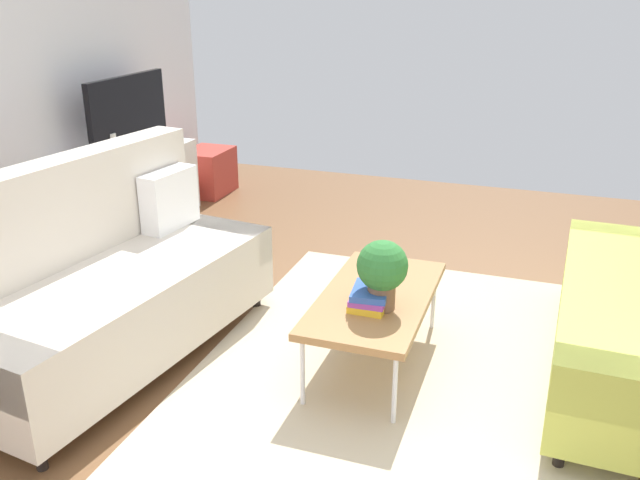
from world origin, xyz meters
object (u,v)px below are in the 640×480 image
vase_1 (93,157)px  table_book_0 (370,303)px  coffee_table (376,299)px  vase_0 (79,162)px  tv_console (134,192)px  potted_plant (382,270)px  bottle_0 (113,148)px  bottle_1 (122,148)px  couch_beige (107,282)px  bottle_2 (129,147)px  storage_trunk (208,172)px  tv (129,117)px

vase_1 → table_book_0: bearing=-115.0°
coffee_table → vase_0: bearing=70.8°
tv_console → potted_plant: size_ratio=3.85×
table_book_0 → vase_1: size_ratio=1.69×
vase_0 → bottle_0: (0.31, -0.09, 0.04)m
bottle_0 → bottle_1: (0.11, 0.00, -0.03)m
couch_beige → potted_plant: bearing=106.8°
tv_console → vase_0: 0.70m
bottle_1 → bottle_2: bearing=0.0°
coffee_table → potted_plant: bearing=-155.9°
storage_trunk → vase_0: 1.76m
bottle_1 → coffee_table: bearing=-118.0°
storage_trunk → bottle_1: (-1.26, 0.06, 0.51)m
couch_beige → potted_plant: size_ratio=5.49×
storage_trunk → vase_0: (-1.68, 0.15, 0.49)m
coffee_table → vase_1: size_ratio=7.76×
potted_plant → table_book_0: (0.00, 0.06, -0.19)m
couch_beige → tv: 2.18m
potted_plant → table_book_0: 0.20m
storage_trunk → table_book_0: 3.62m
bottle_1 → storage_trunk: bearing=-2.7°
coffee_table → vase_1: bearing=67.7°
table_book_0 → bottle_2: bottle_2 is taller
table_book_0 → bottle_0: bottle_0 is taller
coffee_table → bottle_2: 2.84m
table_book_0 → bottle_2: size_ratio=1.51×
table_book_0 → vase_1: 2.82m
couch_beige → tv_console: 2.13m
potted_plant → storage_trunk: bearing=42.2°
bottle_2 → coffee_table: bearing=-119.7°
couch_beige → vase_0: bearing=-130.6°
storage_trunk → bottle_0: bearing=177.5°
vase_1 → bottle_0: bottle_0 is taller
bottle_1 → couch_beige: bearing=-148.5°
tv_console → storage_trunk: 1.11m
storage_trunk → vase_0: bearing=174.9°
bottle_0 → potted_plant: bearing=-118.0°
couch_beige → coffee_table: bearing=112.7°
tv → bottle_1: size_ratio=5.53×
tv_console → bottle_2: size_ratio=8.83×
storage_trunk → bottle_1: 1.36m
vase_1 → bottle_2: bearing=-14.2°
potted_plant → bottle_1: bottle_1 is taller
bottle_0 → tv: bearing=4.2°
coffee_table → table_book_0: size_ratio=4.58×
table_book_0 → bottle_2: 2.91m
potted_plant → bottle_2: bearing=58.5°
potted_plant → bottle_0: size_ratio=1.56×
bottle_0 → coffee_table: bearing=-115.9°
vase_0 → bottle_1: (0.42, -0.09, 0.02)m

